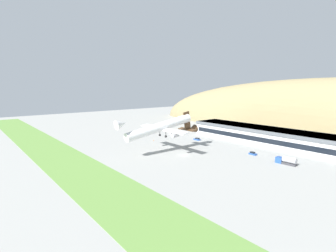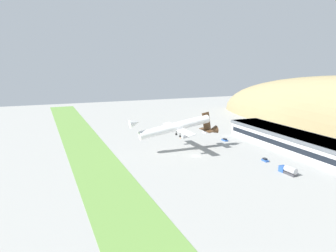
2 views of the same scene
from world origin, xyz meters
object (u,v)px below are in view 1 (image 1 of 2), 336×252
(service_car_0, at_px, (172,134))
(traffic_cone_0, at_px, (154,140))
(fuel_truck, at_px, (287,161))
(terminal_building, at_px, (264,135))
(service_car_1, at_px, (253,154))
(cargo_airplane, at_px, (161,127))
(service_car_2, at_px, (197,139))

(service_car_0, relative_size, traffic_cone_0, 7.75)
(traffic_cone_0, bearing_deg, fuel_truck, 11.85)
(terminal_building, relative_size, service_car_1, 23.15)
(terminal_building, xyz_separation_m, traffic_cone_0, (-45.75, -42.96, -4.92))
(terminal_building, height_order, service_car_1, terminal_building)
(cargo_airplane, bearing_deg, service_car_2, 105.65)
(terminal_building, height_order, service_car_0, terminal_building)
(terminal_building, distance_m, service_car_1, 27.56)
(service_car_2, xyz_separation_m, fuel_truck, (58.05, -5.76, 0.98))
(service_car_0, relative_size, fuel_truck, 0.53)
(cargo_airplane, height_order, service_car_1, cargo_airplane)
(service_car_2, bearing_deg, fuel_truck, -5.67)
(terminal_building, xyz_separation_m, cargo_airplane, (-20.89, -56.14, 7.24))
(terminal_building, bearing_deg, service_car_2, -144.41)
(fuel_truck, bearing_deg, service_car_1, 172.49)
(cargo_airplane, xyz_separation_m, service_car_0, (-33.03, 34.30, -11.86))
(service_car_0, distance_m, service_car_2, 23.42)
(service_car_0, relative_size, service_car_1, 1.18)
(terminal_building, xyz_separation_m, service_car_2, (-30.50, -21.82, -4.62))
(service_car_2, height_order, fuel_truck, fuel_truck)
(service_car_1, distance_m, service_car_2, 40.64)
(service_car_1, relative_size, traffic_cone_0, 6.58)
(terminal_building, height_order, cargo_airplane, cargo_airplane)
(fuel_truck, bearing_deg, terminal_building, 134.97)
(cargo_airplane, distance_m, service_car_1, 45.24)
(cargo_airplane, xyz_separation_m, traffic_cone_0, (-24.86, 13.17, -12.16))
(cargo_airplane, bearing_deg, service_car_1, 44.99)
(terminal_building, distance_m, service_car_0, 58.36)
(terminal_building, distance_m, service_car_2, 37.78)
(terminal_building, height_order, service_car_2, terminal_building)
(cargo_airplane, height_order, service_car_0, cargo_airplane)
(cargo_airplane, bearing_deg, traffic_cone_0, 152.08)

